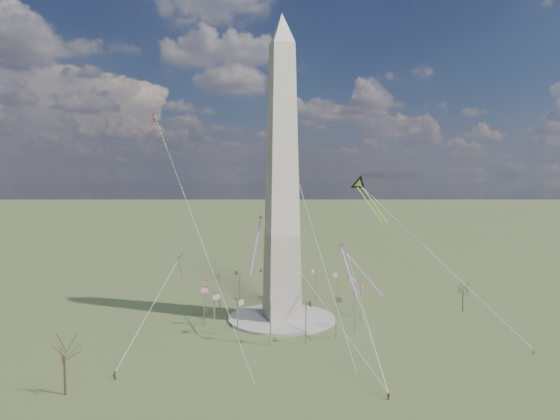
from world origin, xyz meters
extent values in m
plane|color=#40572B|center=(0.00, 0.00, 0.00)|extent=(2000.00, 2000.00, 0.00)
cylinder|color=#A49C96|center=(0.00, 0.00, 0.40)|extent=(36.00, 36.00, 0.80)
pyramid|color=beige|center=(0.00, 0.00, 95.80)|extent=(9.90, 9.90, 10.00)
cylinder|color=#BABDC1|center=(26.00, 0.00, 6.50)|extent=(0.36, 0.36, 13.00)
cube|color=#C61A43|center=(26.00, 1.30, 11.80)|extent=(2.40, 0.08, 1.50)
cylinder|color=#BABDC1|center=(24.02, 9.95, 6.50)|extent=(0.36, 0.36, 13.00)
cube|color=#C61A43|center=(23.52, 11.15, 11.80)|extent=(2.25, 0.99, 1.50)
cylinder|color=#BABDC1|center=(18.38, 18.38, 6.50)|extent=(0.36, 0.36, 13.00)
cube|color=#C61A43|center=(17.47, 19.30, 11.80)|extent=(1.75, 1.75, 1.50)
cylinder|color=#BABDC1|center=(9.95, 24.02, 6.50)|extent=(0.36, 0.36, 13.00)
cube|color=#C61A43|center=(8.75, 24.52, 11.80)|extent=(0.99, 2.25, 1.50)
cylinder|color=#BABDC1|center=(0.00, 26.00, 6.50)|extent=(0.36, 0.36, 13.00)
cube|color=#C61A43|center=(-1.30, 26.00, 11.80)|extent=(0.08, 2.40, 1.50)
cylinder|color=#BABDC1|center=(-9.95, 24.02, 6.50)|extent=(0.36, 0.36, 13.00)
cube|color=#C61A43|center=(-11.15, 23.52, 11.80)|extent=(0.99, 2.25, 1.50)
cylinder|color=#BABDC1|center=(-18.38, 18.38, 6.50)|extent=(0.36, 0.36, 13.00)
cube|color=#C61A43|center=(-19.30, 17.47, 11.80)|extent=(1.75, 1.75, 1.50)
cylinder|color=#BABDC1|center=(-24.02, 9.95, 6.50)|extent=(0.36, 0.36, 13.00)
cube|color=#C61A43|center=(-24.52, 8.75, 11.80)|extent=(2.25, 0.99, 1.50)
cylinder|color=#BABDC1|center=(-26.00, 0.00, 6.50)|extent=(0.36, 0.36, 13.00)
cube|color=#C61A43|center=(-26.00, -1.30, 11.80)|extent=(2.40, 0.08, 1.50)
cylinder|color=#BABDC1|center=(-24.02, -9.95, 6.50)|extent=(0.36, 0.36, 13.00)
cube|color=#C61A43|center=(-23.52, -11.15, 11.80)|extent=(2.25, 0.99, 1.50)
cylinder|color=#BABDC1|center=(-18.38, -18.38, 6.50)|extent=(0.36, 0.36, 13.00)
cube|color=#C61A43|center=(-17.47, -19.30, 11.80)|extent=(1.75, 1.75, 1.50)
cylinder|color=#BABDC1|center=(-9.95, -24.02, 6.50)|extent=(0.36, 0.36, 13.00)
cube|color=#C61A43|center=(-8.75, -24.52, 11.80)|extent=(0.99, 2.25, 1.50)
cylinder|color=#BABDC1|center=(0.00, -26.00, 6.50)|extent=(0.36, 0.36, 13.00)
cube|color=#C61A43|center=(1.30, -26.00, 11.80)|extent=(0.08, 2.40, 1.50)
cylinder|color=#BABDC1|center=(9.95, -24.02, 6.50)|extent=(0.36, 0.36, 13.00)
cube|color=#C61A43|center=(11.15, -23.52, 11.80)|extent=(0.99, 2.25, 1.50)
cylinder|color=#BABDC1|center=(18.38, -18.38, 6.50)|extent=(0.36, 0.36, 13.00)
cube|color=#C61A43|center=(19.30, -17.47, 11.80)|extent=(1.75, 1.75, 1.50)
cylinder|color=#BABDC1|center=(24.02, -9.95, 6.50)|extent=(0.36, 0.36, 13.00)
cube|color=#C61A43|center=(24.52, -8.75, 11.80)|extent=(2.25, 0.99, 1.50)
cylinder|color=#3E2C26|center=(64.91, -7.06, 3.85)|extent=(0.38, 0.38, 7.70)
cylinder|color=#3E2C26|center=(-61.47, -43.27, 4.42)|extent=(0.47, 0.47, 8.83)
imported|color=gray|center=(56.86, -49.71, 0.80)|extent=(0.70, 0.64, 1.61)
imported|color=gray|center=(-51.40, -37.24, 0.96)|extent=(1.16, 1.07, 1.91)
imported|color=gray|center=(6.42, -64.00, 0.77)|extent=(0.90, 0.38, 1.54)
cube|color=orange|center=(34.91, 3.14, 38.29)|extent=(2.40, 16.58, 11.67)
cube|color=orange|center=(32.80, 2.89, 38.29)|extent=(2.40, 16.58, 11.67)
cube|color=#491B7C|center=(-33.64, -2.63, 23.09)|extent=(2.09, 3.15, 2.43)
cube|color=#FF5A28|center=(-33.64, -2.63, 19.08)|extent=(2.01, 2.66, 8.39)
cube|color=#FF5A28|center=(15.01, -21.67, 19.43)|extent=(3.10, 18.31, 11.53)
cube|color=#FF5A28|center=(-10.71, -8.36, 26.51)|extent=(8.13, 20.70, 13.68)
cube|color=#FF5A28|center=(29.38, -1.71, 14.05)|extent=(6.08, 18.70, 12.11)
cube|color=red|center=(-40.08, 34.54, 71.38)|extent=(1.29, 1.85, 1.41)
cube|color=red|center=(-40.08, 34.54, 69.84)|extent=(0.99, 1.08, 3.23)
cube|color=white|center=(10.43, 51.15, 80.07)|extent=(1.17, 1.79, 1.43)
cube|color=white|center=(10.43, 51.15, 78.51)|extent=(0.84, 1.19, 3.28)
camera|label=1|loc=(-43.38, -158.95, 48.42)|focal=32.00mm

